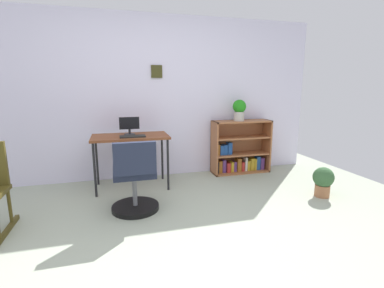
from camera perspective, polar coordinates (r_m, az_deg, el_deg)
name	(u,v)px	position (r m, az deg, el deg)	size (l,w,h in m)	color
ground_plane	(181,253)	(2.47, -2.29, -21.30)	(6.24, 6.24, 0.00)	#A1AA94
wall_back	(147,98)	(4.20, -9.20, 9.20)	(5.20, 0.12, 2.35)	silver
desk	(130,140)	(3.77, -12.47, 0.77)	(0.99, 0.54, 0.71)	brown
monitor	(129,126)	(3.80, -12.69, 3.69)	(0.26, 0.14, 0.24)	#262628
keyboard	(133,136)	(3.64, -12.04, 1.54)	(0.32, 0.15, 0.02)	#252522
office_chair	(135,182)	(3.08, -11.63, -7.54)	(0.52, 0.55, 0.81)	black
bookshelf_low	(239,150)	(4.50, 9.56, -1.17)	(0.92, 0.30, 0.83)	#9C5E37
potted_plant_on_shelf	(239,109)	(4.34, 9.65, 7.01)	(0.20, 0.20, 0.32)	#B7B2A8
potted_plant_floor	(323,180)	(3.83, 25.23, -6.74)	(0.25, 0.25, 0.37)	#9E6642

